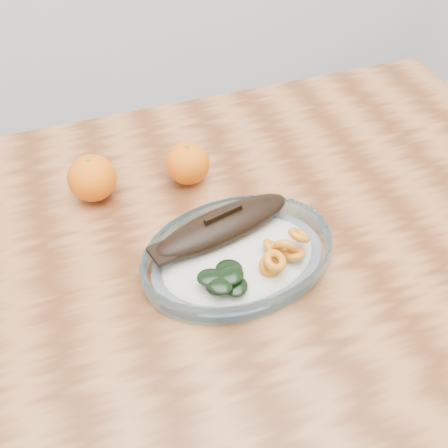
# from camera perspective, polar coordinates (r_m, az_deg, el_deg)

# --- Properties ---
(dining_table) EXTENTS (1.20, 0.80, 0.75)m
(dining_table) POSITION_cam_1_polar(r_m,az_deg,el_deg) (0.87, -1.74, -8.02)
(dining_table) COLOR #5E3116
(dining_table) RESTS_ON ground
(plated_meal) EXTENTS (0.55, 0.55, 0.08)m
(plated_meal) POSITION_cam_1_polar(r_m,az_deg,el_deg) (0.78, 1.40, -2.97)
(plated_meal) COLOR white
(plated_meal) RESTS_ON dining_table
(orange_left) EXTENTS (0.07, 0.07, 0.07)m
(orange_left) POSITION_cam_1_polar(r_m,az_deg,el_deg) (0.88, -13.25, 4.56)
(orange_left) COLOR #FF5305
(orange_left) RESTS_ON dining_table
(orange_right) EXTENTS (0.07, 0.07, 0.07)m
(orange_right) POSITION_cam_1_polar(r_m,az_deg,el_deg) (0.89, -3.70, 6.16)
(orange_right) COLOR #FF5305
(orange_right) RESTS_ON dining_table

